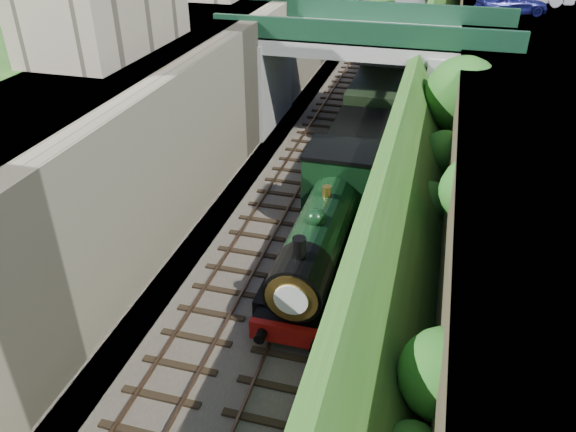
{
  "coord_description": "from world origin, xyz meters",
  "views": [
    {
      "loc": [
        4.67,
        -8.06,
        13.38
      ],
      "look_at": [
        0.0,
        8.9,
        2.83
      ],
      "focal_mm": 35.0,
      "sensor_mm": 36.0,
      "label": 1
    }
  ],
  "objects": [
    {
      "name": "tender",
      "position": [
        1.2,
        17.14,
        1.62
      ],
      "size": [
        2.7,
        6.0,
        3.05
      ],
      "color": "black",
      "rests_on": "trackbed"
    },
    {
      "name": "road_bridge",
      "position": [
        0.94,
        24.0,
        4.08
      ],
      "size": [
        16.0,
        6.4,
        7.25
      ],
      "color": "gray",
      "rests_on": "ground"
    },
    {
      "name": "embankment_slope",
      "position": [
        5.01,
        17.0,
        2.77
      ],
      "size": [
        4.79,
        90.0,
        6.52
      ],
      "color": "#1E4714",
      "rests_on": "ground"
    },
    {
      "name": "tree",
      "position": [
        5.91,
        18.62,
        4.65
      ],
      "size": [
        3.6,
        3.8,
        6.6
      ],
      "color": "black",
      "rests_on": "ground"
    },
    {
      "name": "building_near",
      "position": [
        -9.5,
        14.0,
        9.0
      ],
      "size": [
        4.0,
        8.0,
        4.0
      ],
      "primitive_type": "cube",
      "color": "gray",
      "rests_on": "street_plateau_left"
    },
    {
      "name": "car_blue",
      "position": [
        8.28,
        30.35,
        6.96
      ],
      "size": [
        4.51,
        2.96,
        1.43
      ],
      "primitive_type": "imported",
      "rotation": [
        0.0,
        0.0,
        1.9
      ],
      "color": "#121350",
      "rests_on": "street_plateau_right"
    },
    {
      "name": "street_plateau_left",
      "position": [
        -9.0,
        20.0,
        3.5
      ],
      "size": [
        6.0,
        90.0,
        7.0
      ],
      "primitive_type": "cube",
      "color": "#262628",
      "rests_on": "ground"
    },
    {
      "name": "trackbed",
      "position": [
        0.0,
        20.0,
        0.1
      ],
      "size": [
        10.0,
        90.0,
        0.2
      ],
      "primitive_type": "cube",
      "color": "#473F38",
      "rests_on": "ground"
    },
    {
      "name": "coach_middle",
      "position": [
        1.2,
        48.54,
        2.05
      ],
      "size": [
        2.9,
        18.0,
        3.7
      ],
      "color": "black",
      "rests_on": "trackbed"
    },
    {
      "name": "track_left",
      "position": [
        -2.0,
        20.0,
        0.25
      ],
      "size": [
        2.5,
        90.0,
        0.2
      ],
      "color": "black",
      "rests_on": "trackbed"
    },
    {
      "name": "street_plateau_right",
      "position": [
        9.5,
        20.0,
        3.12
      ],
      "size": [
        8.0,
        90.0,
        6.25
      ],
      "primitive_type": "cube",
      "color": "#262628",
      "rests_on": "ground"
    },
    {
      "name": "coach_front",
      "position": [
        1.2,
        29.74,
        2.05
      ],
      "size": [
        2.9,
        18.0,
        3.7
      ],
      "color": "black",
      "rests_on": "trackbed"
    },
    {
      "name": "locomotive",
      "position": [
        1.2,
        9.78,
        1.89
      ],
      "size": [
        3.1,
        10.22,
        3.83
      ],
      "color": "black",
      "rests_on": "trackbed"
    },
    {
      "name": "retaining_wall",
      "position": [
        -5.5,
        20.0,
        3.5
      ],
      "size": [
        1.0,
        90.0,
        7.0
      ],
      "primitive_type": "cube",
      "color": "#756B56",
      "rests_on": "ground"
    },
    {
      "name": "track_right",
      "position": [
        1.2,
        20.0,
        0.25
      ],
      "size": [
        2.5,
        90.0,
        0.2
      ],
      "color": "black",
      "rests_on": "trackbed"
    }
  ]
}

